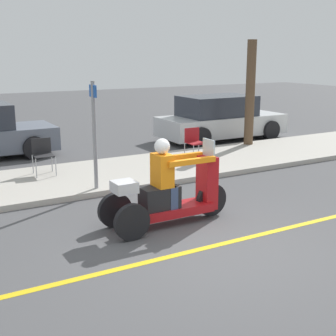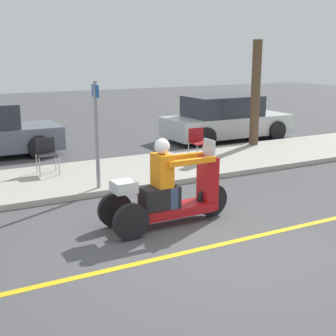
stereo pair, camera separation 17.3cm
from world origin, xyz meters
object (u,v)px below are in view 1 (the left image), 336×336
Objects in this scene: parked_car_lot_center at (220,119)px; tree_trunk at (250,93)px; folding_chair_curbside at (43,152)px; folding_chair_set_back at (194,140)px; motorcycle_trike at (168,194)px; street_sign at (94,131)px.

tree_trunk is (-0.09, -1.61, 0.98)m from parked_car_lot_center.
folding_chair_curbside and folding_chair_set_back have the same top height.
tree_trunk is at bearing 20.07° from folding_chair_set_back.
tree_trunk is (5.43, 4.53, 1.14)m from motorcycle_trike.
folding_chair_curbside is at bearing 173.30° from folding_chair_set_back.
motorcycle_trike is at bearing -79.70° from street_sign.
tree_trunk reaches higher than motorcycle_trike.
tree_trunk is 1.42× the size of street_sign.
parked_car_lot_center is at bearing 48.03° from motorcycle_trike.
tree_trunk reaches higher than parked_car_lot_center.
motorcycle_trike is 8.25m from parked_car_lot_center.
motorcycle_trike is at bearing -128.34° from folding_chair_set_back.
street_sign is (-5.93, -3.85, 0.62)m from parked_car_lot_center.
street_sign reaches higher than parked_car_lot_center.
street_sign reaches higher than folding_chair_curbside.
folding_chair_curbside is (-1.04, 4.03, 0.09)m from motorcycle_trike.
street_sign is at bearing -158.29° from folding_chair_set_back.
street_sign is (-5.85, -2.24, -0.36)m from tree_trunk.
street_sign reaches higher than folding_chair_set_back.
folding_chair_set_back is at bearing -6.70° from folding_chair_curbside.
motorcycle_trike is 2.83× the size of folding_chair_curbside.
street_sign is at bearing 100.30° from motorcycle_trike.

